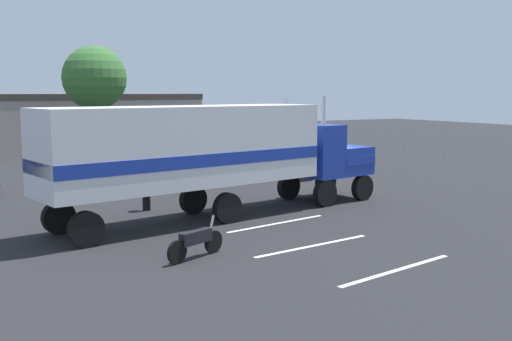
{
  "coord_description": "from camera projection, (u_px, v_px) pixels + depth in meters",
  "views": [
    {
      "loc": [
        -14.9,
        -21.09,
        4.61
      ],
      "look_at": [
        -3.65,
        -1.1,
        1.6
      ],
      "focal_mm": 41.6,
      "sensor_mm": 36.0,
      "label": 1
    }
  ],
  "objects": [
    {
      "name": "building_backdrop",
      "position": [
        78.0,
        119.0,
        49.55
      ],
      "size": [
        21.77,
        9.58,
        4.53
      ],
      "color": "#9E938C",
      "rests_on": "ground_plane"
    },
    {
      "name": "semi_truck",
      "position": [
        211.0,
        150.0,
        21.7
      ],
      "size": [
        14.38,
        5.05,
        4.5
      ],
      "color": "#193399",
      "rests_on": "ground_plane"
    },
    {
      "name": "parked_bus",
      "position": [
        207.0,
        139.0,
        33.1
      ],
      "size": [
        11.28,
        5.32,
        3.4
      ],
      "color": "#BFB29E",
      "rests_on": "ground_plane"
    },
    {
      "name": "tree_left",
      "position": [
        94.0,
        78.0,
        41.46
      ],
      "size": [
        4.46,
        4.46,
        7.88
      ],
      "color": "brown",
      "rests_on": "ground_plane"
    },
    {
      "name": "lane_stripe_far",
      "position": [
        397.0,
        270.0,
        15.49
      ],
      "size": [
        4.36,
        0.9,
        0.01
      ],
      "primitive_type": "cube",
      "rotation": [
        0.0,
        0.0,
        0.17
      ],
      "color": "silver",
      "rests_on": "ground_plane"
    },
    {
      "name": "ground_plane",
      "position": [
        316.0,
        198.0,
        26.06
      ],
      "size": [
        120.0,
        120.0,
        0.0
      ],
      "primitive_type": "plane",
      "color": "#232326"
    },
    {
      "name": "lane_stripe_near",
      "position": [
        277.0,
        224.0,
        21.02
      ],
      "size": [
        4.36,
        0.92,
        0.01
      ],
      "primitive_type": "cube",
      "rotation": [
        0.0,
        0.0,
        0.17
      ],
      "color": "silver",
      "rests_on": "ground_plane"
    },
    {
      "name": "person_bystander",
      "position": [
        146.0,
        188.0,
        23.27
      ],
      "size": [
        0.34,
        0.46,
        1.63
      ],
      "color": "black",
      "rests_on": "ground_plane"
    },
    {
      "name": "motorcycle",
      "position": [
        196.0,
        241.0,
        16.58
      ],
      "size": [
        1.99,
        0.89,
        1.12
      ],
      "color": "black",
      "rests_on": "ground_plane"
    },
    {
      "name": "lane_stripe_mid",
      "position": [
        313.0,
        246.0,
        17.95
      ],
      "size": [
        4.39,
        0.69,
        0.01
      ],
      "primitive_type": "cube",
      "rotation": [
        0.0,
        0.0,
        0.12
      ],
      "color": "silver",
      "rests_on": "ground_plane"
    }
  ]
}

